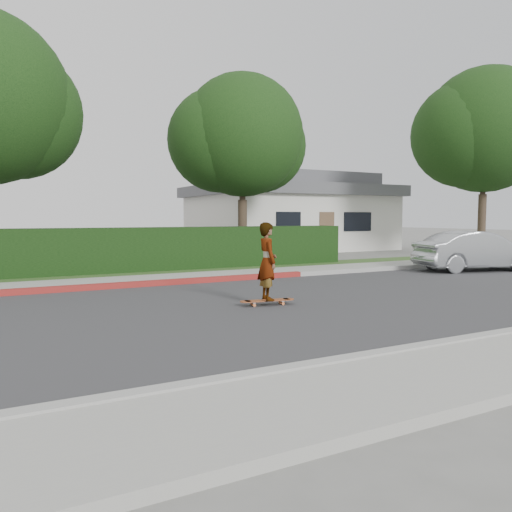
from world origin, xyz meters
The scene contains 13 objects.
ground centered at (0.00, 0.00, 0.00)m, with size 120.00×120.00×0.00m, color slate.
road centered at (0.00, 0.00, 0.01)m, with size 60.00×8.00×0.01m, color #2D2D30.
curb_far centered at (0.00, 4.10, 0.07)m, with size 60.00×0.20×0.15m, color #9E9E99.
curb_red_section centered at (-5.00, 4.10, 0.08)m, with size 12.00×0.21×0.15m, color maroon.
sidewalk_far centered at (0.00, 5.00, 0.06)m, with size 60.00×1.60×0.12m, color gray.
planting_strip centered at (0.00, 6.60, 0.05)m, with size 60.00×1.60×0.10m, color #2D4C1E.
hedge centered at (-3.00, 7.20, 0.75)m, with size 15.00×1.00×1.50m, color black.
tree_center centered at (1.49, 9.19, 4.90)m, with size 5.66×4.84×7.44m.
tree_right centered at (12.49, 6.69, 5.63)m, with size 6.32×5.60×8.56m.
house centered at (8.00, 16.00, 2.10)m, with size 10.60×8.60×4.30m.
skateboard centered at (-2.36, 0.12, 0.10)m, with size 1.20×0.42×0.11m.
skateboarder centered at (-2.36, 0.12, 0.92)m, with size 0.59×0.39×1.61m, color white.
car_silver centered at (7.22, 2.62, 0.68)m, with size 1.44×4.13×1.36m, color #ACAFB3.
Camera 1 is at (-7.39, -8.80, 1.83)m, focal length 35.00 mm.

